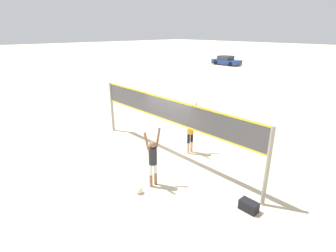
# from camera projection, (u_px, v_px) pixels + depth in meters

# --- Properties ---
(ground_plane) EXTENTS (200.00, 200.00, 0.00)m
(ground_plane) POSITION_uv_depth(u_px,v_px,m) (168.00, 157.00, 10.95)
(ground_plane) COLOR beige
(volleyball_net) EXTENTS (8.65, 0.13, 2.54)m
(volleyball_net) POSITION_uv_depth(u_px,v_px,m) (168.00, 116.00, 10.32)
(volleyball_net) COLOR gray
(volleyball_net) RESTS_ON ground_plane
(player_spiker) EXTENTS (0.28, 0.69, 2.04)m
(player_spiker) POSITION_uv_depth(u_px,v_px,m) (153.00, 157.00, 8.62)
(player_spiker) COLOR #8C664C
(player_spiker) RESTS_ON ground_plane
(player_blocker) EXTENTS (0.28, 0.71, 2.21)m
(player_blocker) POSITION_uv_depth(u_px,v_px,m) (191.00, 127.00, 10.97)
(player_blocker) COLOR tan
(player_blocker) RESTS_ON ground_plane
(volleyball) EXTENTS (0.24, 0.24, 0.24)m
(volleyball) POSITION_uv_depth(u_px,v_px,m) (139.00, 190.00, 8.52)
(volleyball) COLOR silver
(volleyball) RESTS_ON ground_plane
(gear_bag) EXTENTS (0.53, 0.31, 0.31)m
(gear_bag) POSITION_uv_depth(u_px,v_px,m) (249.00, 206.00, 7.69)
(gear_bag) COLOR black
(gear_bag) RESTS_ON ground_plane
(parked_car_near) EXTENTS (4.24, 2.05, 1.35)m
(parked_car_near) POSITION_uv_depth(u_px,v_px,m) (226.00, 61.00, 39.20)
(parked_car_near) COLOR navy
(parked_car_near) RESTS_ON ground_plane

